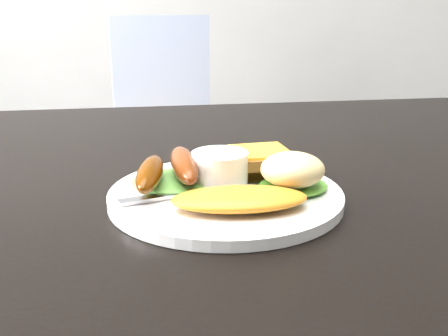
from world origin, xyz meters
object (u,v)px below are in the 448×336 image
dining_table (204,180)px  dining_chair (166,143)px  person (127,83)px  plate (226,196)px

dining_table → dining_chair: 1.29m
dining_chair → person: 0.57m
person → plate: bearing=86.5°
person → plate: person is taller
dining_chair → person: (-0.12, -0.47, 0.29)m
dining_table → plate: bearing=-87.1°
dining_chair → plate: bearing=-98.8°
dining_table → dining_chair: size_ratio=3.18×
dining_table → person: 0.79m
dining_chair → dining_table: bearing=-99.1°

